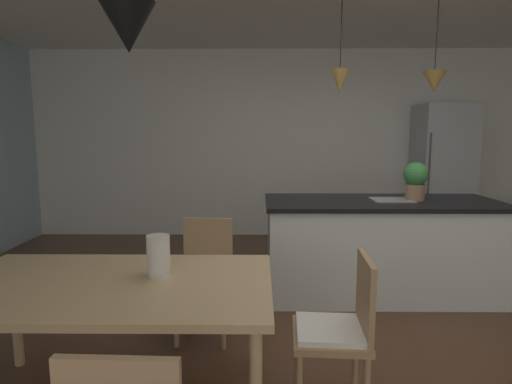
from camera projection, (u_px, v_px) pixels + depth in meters
ground_plane at (359, 342)px, 3.08m from camera, size 10.00×8.40×0.04m
wall_back_kitchen at (310, 144)px, 6.12m from camera, size 10.00×0.12×2.70m
dining_table at (110, 293)px, 2.23m from camera, size 1.73×1.00×0.73m
chair_far_right at (205, 273)px, 3.12m from camera, size 0.43×0.43×0.87m
chair_kitchen_end at (340, 328)px, 2.24m from camera, size 0.42×0.42×0.87m
kitchen_island at (380, 246)px, 3.90m from camera, size 2.15×0.88×0.91m
refrigerator at (442, 174)px, 5.76m from camera, size 0.71×0.67×1.90m
pendant_over_table at (128, 27)px, 1.93m from camera, size 0.26×0.26×0.81m
pendant_over_island_main at (340, 81)px, 3.69m from camera, size 0.17×0.17×0.84m
pendant_over_island_aux at (434, 81)px, 3.68m from camera, size 0.20×0.20×0.82m
potted_plant_on_island at (416, 180)px, 3.81m from camera, size 0.22×0.22×0.35m
vase_on_dining_table at (158, 256)px, 2.30m from camera, size 0.13×0.13×0.23m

